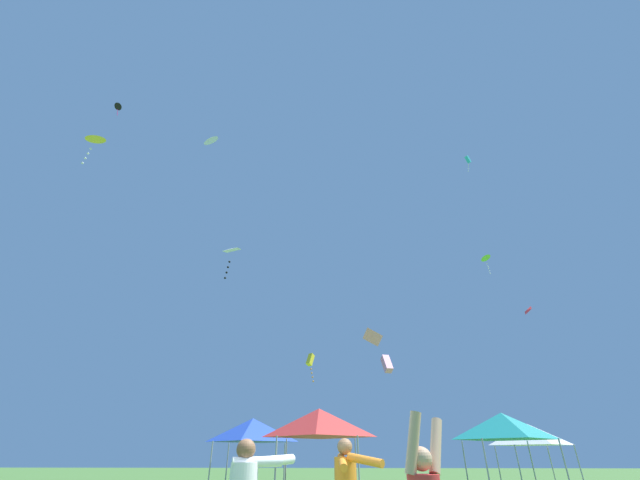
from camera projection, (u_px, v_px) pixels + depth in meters
The scene contains 14 objects.
canopy_tent_red at pixel (319, 423), 13.89m from camera, with size 2.87×2.87×3.07m.
canopy_tent_blue at pixel (252, 430), 16.53m from camera, with size 2.79×2.79×2.98m.
canopy_tent_white at pixel (529, 434), 17.36m from camera, with size 2.65×2.65×2.83m.
canopy_tent_teal at pixel (503, 426), 14.49m from camera, with size 2.80×2.80×3.00m.
kite_black_delta at pixel (118, 107), 32.18m from camera, with size 0.68×0.61×1.25m.
kite_white_diamond at pixel (231, 251), 29.56m from camera, with size 1.54×1.59×2.66m.
kite_yellow_box at pixel (310, 360), 31.07m from camera, with size 0.71×0.81×2.22m.
kite_yellow_delta at pixel (95, 139), 29.79m from camera, with size 1.76×1.75×2.67m.
kite_red_diamond at pixel (528, 310), 24.96m from camera, with size 0.60×0.57×0.49m.
kite_cyan_box at pixel (468, 160), 30.47m from camera, with size 0.54×0.51×1.35m.
kite_white_delta at pixel (211, 140), 36.47m from camera, with size 1.88×1.90×1.05m.
kite_pink_box at pixel (387, 364), 30.34m from camera, with size 0.86×1.27×1.44m.
kite_pink_diamond at pixel (373, 336), 28.32m from camera, with size 1.61×1.82×0.78m.
kite_lime_delta at pixel (486, 258), 34.05m from camera, with size 1.21×1.21×1.66m.
Camera 1 is at (0.56, -5.85, 1.59)m, focal length 22.04 mm.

